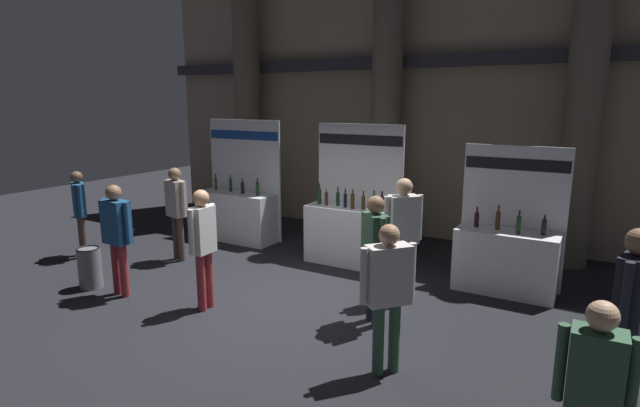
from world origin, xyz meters
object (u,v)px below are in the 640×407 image
object	(u,v)px
visitor_0	(388,285)
visitor_4	(594,389)
visitor_1	(117,230)
visitor_6	(631,306)
visitor_2	(176,206)
exhibitor_booth_1	(352,229)
exhibitor_booth_2	(506,255)
visitor_8	(203,240)
exhibitor_booth_0	(237,211)
visitor_5	(80,207)
visitor_7	(375,248)
visitor_3	(403,227)
trash_bin	(90,268)

from	to	relation	value
visitor_0	visitor_4	xyz separation A→B (m)	(1.94, -0.97, -0.06)
visitor_1	visitor_0	bearing A→B (deg)	2.78
visitor_1	visitor_6	bearing A→B (deg)	6.24
visitor_1	visitor_2	size ratio (longest dim) A/B	0.99
exhibitor_booth_1	exhibitor_booth_2	xyz separation A→B (m)	(2.66, -0.03, -0.06)
exhibitor_booth_1	visitor_8	bearing A→B (deg)	-107.22
exhibitor_booth_0	visitor_4	world-z (taller)	exhibitor_booth_0
visitor_1	visitor_5	xyz separation A→B (m)	(-2.24, 0.92, -0.06)
visitor_7	exhibitor_booth_2	bearing A→B (deg)	101.15
exhibitor_booth_0	visitor_7	distance (m)	4.73
visitor_5	visitor_0	bearing A→B (deg)	21.79
visitor_2	exhibitor_booth_2	bearing A→B (deg)	27.41
exhibitor_booth_1	visitor_3	xyz separation A→B (m)	(1.41, -1.18, 0.48)
exhibitor_booth_2	visitor_8	size ratio (longest dim) A/B	1.30
visitor_0	visitor_5	world-z (taller)	visitor_0
exhibitor_booth_2	visitor_2	world-z (taller)	exhibitor_booth_2
exhibitor_booth_0	visitor_0	bearing A→B (deg)	-34.87
visitor_4	visitor_8	size ratio (longest dim) A/B	0.93
visitor_3	visitor_5	bearing A→B (deg)	-34.89
exhibitor_booth_0	trash_bin	xyz separation A→B (m)	(-0.25, -3.32, -0.30)
visitor_0	visitor_3	bearing A→B (deg)	-122.31
exhibitor_booth_2	trash_bin	world-z (taller)	exhibitor_booth_2
exhibitor_booth_0	visitor_6	distance (m)	7.55
visitor_1	visitor_4	distance (m)	6.34
trash_bin	visitor_3	world-z (taller)	visitor_3
exhibitor_booth_2	visitor_0	bearing A→B (deg)	-102.17
visitor_8	exhibitor_booth_2	bearing A→B (deg)	126.41
visitor_6	exhibitor_booth_0	bearing A→B (deg)	81.63
visitor_0	visitor_7	size ratio (longest dim) A/B	0.96
exhibitor_booth_1	visitor_7	distance (m)	2.52
exhibitor_booth_2	visitor_4	bearing A→B (deg)	-72.71
exhibitor_booth_1	visitor_7	xyz separation A→B (m)	(1.37, -2.08, 0.40)
visitor_4	visitor_8	xyz separation A→B (m)	(-4.81, 1.27, 0.07)
exhibitor_booth_2	visitor_2	distance (m)	5.69
exhibitor_booth_1	visitor_0	distance (m)	3.73
exhibitor_booth_0	visitor_6	xyz separation A→B (m)	(6.94, -2.93, 0.48)
visitor_5	exhibitor_booth_0	bearing A→B (deg)	82.81
trash_bin	visitor_7	distance (m)	4.57
exhibitor_booth_0	visitor_3	world-z (taller)	exhibitor_booth_0
visitor_3	visitor_6	size ratio (longest dim) A/B	1.00
trash_bin	visitor_1	distance (m)	0.98
visitor_7	visitor_5	bearing A→B (deg)	-135.65
exhibitor_booth_2	visitor_3	size ratio (longest dim) A/B	1.22
visitor_4	visitor_8	bearing A→B (deg)	164.07
exhibitor_booth_0	visitor_7	bearing A→B (deg)	-28.63
visitor_3	visitor_2	bearing A→B (deg)	-40.95
exhibitor_booth_2	trash_bin	xyz separation A→B (m)	(-5.68, -3.12, -0.25)
trash_bin	visitor_3	xyz separation A→B (m)	(4.42, 1.96, 0.79)
visitor_4	visitor_8	world-z (taller)	visitor_8
trash_bin	visitor_4	size ratio (longest dim) A/B	0.41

